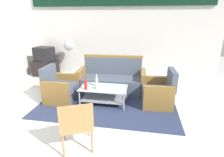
% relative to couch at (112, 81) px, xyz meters
% --- Properties ---
extents(ground_plane, '(14.00, 14.00, 0.00)m').
position_rel_couch_xyz_m(ground_plane, '(-0.06, -1.53, -0.32)').
color(ground_plane, white).
extents(wall_back, '(6.52, 0.19, 2.80)m').
position_rel_couch_xyz_m(wall_back, '(-0.06, 1.53, 1.16)').
color(wall_back, silver).
rests_on(wall_back, ground).
extents(rug, '(3.19, 2.13, 0.01)m').
position_rel_couch_xyz_m(rug, '(0.02, -0.67, -0.31)').
color(rug, '#2D3856').
rests_on(rug, ground).
extents(couch, '(1.82, 0.80, 0.96)m').
position_rel_couch_xyz_m(couch, '(0.00, 0.00, 0.00)').
color(couch, '#4C5666').
rests_on(couch, rug).
extents(armchair_left, '(0.70, 0.76, 0.85)m').
position_rel_couch_xyz_m(armchair_left, '(-1.16, -0.75, -0.03)').
color(armchair_left, '#4C5666').
rests_on(armchair_left, rug).
extents(armchair_right, '(0.74, 0.80, 0.85)m').
position_rel_couch_xyz_m(armchair_right, '(1.21, -0.59, -0.03)').
color(armchair_right, '#4C5666').
rests_on(armchair_right, rug).
extents(coffee_table, '(1.10, 0.60, 0.40)m').
position_rel_couch_xyz_m(coffee_table, '(-0.07, -0.75, -0.04)').
color(coffee_table, silver).
rests_on(coffee_table, rug).
extents(bottle_clear, '(0.07, 0.07, 0.30)m').
position_rel_couch_xyz_m(bottle_clear, '(-0.25, -0.68, 0.21)').
color(bottle_clear, silver).
rests_on(bottle_clear, coffee_table).
extents(bottle_red, '(0.07, 0.07, 0.29)m').
position_rel_couch_xyz_m(bottle_red, '(-0.44, -0.93, 0.21)').
color(bottle_red, red).
rests_on(bottle_red, coffee_table).
extents(cup, '(0.08, 0.08, 0.10)m').
position_rel_couch_xyz_m(cup, '(-0.19, -0.87, 0.14)').
color(cup, silver).
rests_on(cup, coffee_table).
extents(tv_stand, '(0.80, 0.50, 0.52)m').
position_rel_couch_xyz_m(tv_stand, '(-2.54, 1.02, -0.06)').
color(tv_stand, black).
rests_on(tv_stand, ground).
extents(television, '(0.68, 0.56, 0.48)m').
position_rel_couch_xyz_m(television, '(-2.54, 1.02, 0.44)').
color(television, black).
rests_on(television, tv_stand).
extents(pedestal_fan, '(0.36, 0.36, 1.27)m').
position_rel_couch_xyz_m(pedestal_fan, '(-1.63, 1.07, 0.70)').
color(pedestal_fan, '#2D2D33').
rests_on(pedestal_fan, ground).
extents(wicker_chair, '(0.63, 0.63, 0.84)m').
position_rel_couch_xyz_m(wicker_chair, '(-0.12, -2.37, 0.18)').
color(wicker_chair, '#AD844C').
rests_on(wicker_chair, ground).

